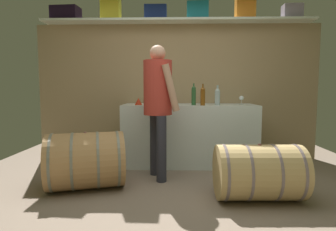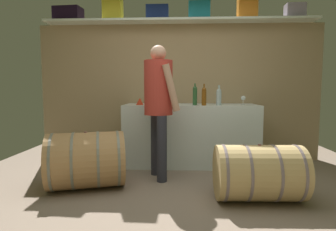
# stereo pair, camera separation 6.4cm
# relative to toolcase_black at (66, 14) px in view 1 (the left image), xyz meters

# --- Properties ---
(ground_plane) EXTENTS (5.74, 7.29, 0.02)m
(ground_plane) POSITION_rel_toolcase_black_xyz_m (1.75, -1.38, -2.34)
(ground_plane) COLOR gray
(back_wall_panel) EXTENTS (4.54, 0.10, 2.19)m
(back_wall_panel) POSITION_rel_toolcase_black_xyz_m (1.75, 0.15, -1.24)
(back_wall_panel) COLOR tan
(back_wall_panel) RESTS_ON ground
(high_shelf_board) EXTENTS (4.17, 0.40, 0.03)m
(high_shelf_board) POSITION_rel_toolcase_black_xyz_m (1.75, 0.00, -0.12)
(high_shelf_board) COLOR silver
(high_shelf_board) RESTS_ON back_wall_panel
(toolcase_black) EXTENTS (0.44, 0.29, 0.22)m
(toolcase_black) POSITION_rel_toolcase_black_xyz_m (0.00, 0.00, 0.00)
(toolcase_black) COLOR black
(toolcase_black) RESTS_ON high_shelf_board
(toolcase_yellow) EXTENTS (0.29, 0.22, 0.35)m
(toolcase_yellow) POSITION_rel_toolcase_black_xyz_m (0.71, 0.00, 0.07)
(toolcase_yellow) COLOR yellow
(toolcase_yellow) RESTS_ON high_shelf_board
(toolcase_navy) EXTENTS (0.34, 0.19, 0.23)m
(toolcase_navy) POSITION_rel_toolcase_black_xyz_m (1.41, 0.00, 0.00)
(toolcase_navy) COLOR navy
(toolcase_navy) RESTS_ON high_shelf_board
(toolcase_teal) EXTENTS (0.34, 0.26, 0.27)m
(toolcase_teal) POSITION_rel_toolcase_black_xyz_m (2.07, 0.00, 0.02)
(toolcase_teal) COLOR #177384
(toolcase_teal) RESTS_ON high_shelf_board
(toolcase_orange) EXTENTS (0.29, 0.21, 0.36)m
(toolcase_orange) POSITION_rel_toolcase_black_xyz_m (2.80, 0.00, 0.07)
(toolcase_orange) COLOR orange
(toolcase_orange) RESTS_ON high_shelf_board
(toolcase_grey) EXTENTS (0.29, 0.20, 0.22)m
(toolcase_grey) POSITION_rel_toolcase_black_xyz_m (3.51, 0.00, 0.00)
(toolcase_grey) COLOR gray
(toolcase_grey) RESTS_ON high_shelf_board
(work_cabinet) EXTENTS (1.99, 0.67, 0.93)m
(work_cabinet) POSITION_rel_toolcase_black_xyz_m (1.94, -0.24, -1.87)
(work_cabinet) COLOR white
(work_cabinet) RESTS_ON ground
(wine_bottle_clear) EXTENTS (0.08, 0.08, 0.29)m
(wine_bottle_clear) POSITION_rel_toolcase_black_xyz_m (2.33, -0.42, -1.28)
(wine_bottle_clear) COLOR #ACC1C3
(wine_bottle_clear) RESTS_ON work_cabinet
(wine_bottle_green) EXTENTS (0.06, 0.06, 0.31)m
(wine_bottle_green) POSITION_rel_toolcase_black_xyz_m (1.99, -0.41, -1.26)
(wine_bottle_green) COLOR #2C5D31
(wine_bottle_green) RESTS_ON work_cabinet
(wine_bottle_amber) EXTENTS (0.07, 0.07, 0.31)m
(wine_bottle_amber) POSITION_rel_toolcase_black_xyz_m (2.11, -0.50, -1.27)
(wine_bottle_amber) COLOR brown
(wine_bottle_amber) RESTS_ON work_cabinet
(wine_glass) EXTENTS (0.07, 0.07, 0.13)m
(wine_glass) POSITION_rel_toolcase_black_xyz_m (2.72, -0.26, -1.31)
(wine_glass) COLOR white
(wine_glass) RESTS_ON work_cabinet
(red_funnel) EXTENTS (0.11, 0.11, 0.10)m
(red_funnel) POSITION_rel_toolcase_black_xyz_m (1.18, -0.39, -1.35)
(red_funnel) COLOR red
(red_funnel) RESTS_ON work_cabinet
(wine_barrel_near) EXTENTS (0.90, 0.61, 0.59)m
(wine_barrel_near) POSITION_rel_toolcase_black_xyz_m (2.60, -1.61, -2.04)
(wine_barrel_near) COLOR tan
(wine_barrel_near) RESTS_ON ground
(wine_barrel_far) EXTENTS (1.01, 0.87, 0.67)m
(wine_barrel_far) POSITION_rel_toolcase_black_xyz_m (0.68, -1.33, -2.00)
(wine_barrel_far) COLOR #AE804E
(wine_barrel_far) RESTS_ON ground
(winemaker_pouring) EXTENTS (0.47, 0.55, 1.71)m
(winemaker_pouring) POSITION_rel_toolcase_black_xyz_m (1.51, -0.92, -1.28)
(winemaker_pouring) COLOR #2D2E3A
(winemaker_pouring) RESTS_ON ground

